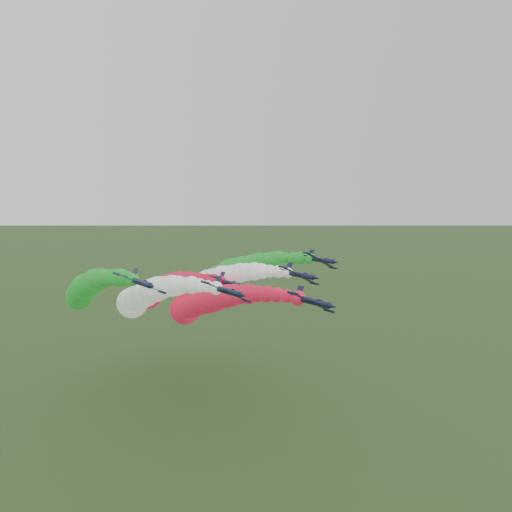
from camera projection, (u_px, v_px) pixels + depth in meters
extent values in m
plane|color=#385A27|center=(234.00, 478.00, 93.64)|extent=(3000.00, 3000.00, 0.00)
cylinder|color=#121836|center=(311.00, 301.00, 84.12)|extent=(1.42, 8.66, 1.42)
cone|color=#121836|center=(333.00, 306.00, 80.02)|extent=(1.29, 1.73, 1.29)
cone|color=black|center=(293.00, 297.00, 87.91)|extent=(1.29, 0.87, 1.29)
ellipsoid|color=black|center=(320.00, 301.00, 82.63)|extent=(0.96, 1.81, 0.87)
cube|color=#121836|center=(312.00, 302.00, 83.94)|extent=(8.35, 1.83, 4.17)
cylinder|color=#121836|center=(293.00, 293.00, 81.29)|extent=(0.57, 2.50, 0.57)
cylinder|color=#121836|center=(329.00, 311.00, 86.59)|extent=(0.57, 2.50, 0.57)
cube|color=#121836|center=(299.00, 292.00, 87.23)|extent=(1.09, 1.44, 2.05)
cube|color=#121836|center=(297.00, 297.00, 87.08)|extent=(3.33, 1.06, 1.69)
sphere|color=red|center=(298.00, 298.00, 86.82)|extent=(2.70, 2.70, 2.70)
sphere|color=red|center=(287.00, 296.00, 89.33)|extent=(2.48, 2.48, 2.48)
sphere|color=red|center=(276.00, 295.00, 91.87)|extent=(2.85, 2.85, 2.85)
sphere|color=red|center=(267.00, 294.00, 94.44)|extent=(3.18, 3.18, 3.18)
sphere|color=red|center=(258.00, 294.00, 97.05)|extent=(3.21, 3.21, 3.21)
sphere|color=red|center=(249.00, 294.00, 99.68)|extent=(4.06, 4.06, 4.06)
sphere|color=red|center=(242.00, 294.00, 102.35)|extent=(4.09, 4.09, 4.09)
sphere|color=red|center=(234.00, 295.00, 105.04)|extent=(4.67, 4.67, 4.67)
sphere|color=red|center=(228.00, 296.00, 107.77)|extent=(5.12, 5.12, 5.12)
sphere|color=red|center=(221.00, 297.00, 110.52)|extent=(5.53, 5.53, 5.53)
sphere|color=red|center=(215.00, 298.00, 113.30)|extent=(6.18, 6.18, 6.18)
sphere|color=red|center=(210.00, 299.00, 116.11)|extent=(6.47, 6.47, 6.47)
sphere|color=red|center=(205.00, 301.00, 118.95)|extent=(6.30, 6.30, 6.30)
sphere|color=red|center=(200.00, 302.00, 121.82)|extent=(5.74, 5.74, 5.74)
sphere|color=red|center=(196.00, 304.00, 124.71)|extent=(6.44, 6.44, 6.44)
sphere|color=red|center=(192.00, 306.00, 127.63)|extent=(6.46, 6.46, 6.46)
sphere|color=red|center=(189.00, 308.00, 130.57)|extent=(7.62, 7.62, 7.62)
sphere|color=red|center=(185.00, 309.00, 133.55)|extent=(8.04, 8.04, 8.04)
cylinder|color=#121836|center=(226.00, 291.00, 84.85)|extent=(1.42, 8.66, 1.42)
cone|color=#121836|center=(243.00, 295.00, 80.76)|extent=(1.29, 1.73, 1.29)
cone|color=black|center=(212.00, 287.00, 88.64)|extent=(1.29, 0.87, 1.29)
ellipsoid|color=black|center=(233.00, 290.00, 83.37)|extent=(0.96, 1.81, 0.87)
cube|color=#121836|center=(227.00, 292.00, 84.68)|extent=(8.35, 1.83, 4.17)
cylinder|color=#121836|center=(205.00, 282.00, 82.02)|extent=(0.57, 2.50, 0.57)
cylinder|color=#121836|center=(247.00, 301.00, 87.33)|extent=(0.57, 2.50, 0.57)
cube|color=#121836|center=(217.00, 282.00, 87.97)|extent=(1.09, 1.44, 2.05)
cube|color=#121836|center=(215.00, 287.00, 87.82)|extent=(3.33, 1.06, 1.69)
sphere|color=white|center=(216.00, 288.00, 87.56)|extent=(2.41, 2.41, 2.41)
sphere|color=white|center=(207.00, 286.00, 90.06)|extent=(2.24, 2.24, 2.24)
sphere|color=white|center=(199.00, 285.00, 92.60)|extent=(2.67, 2.67, 2.67)
sphere|color=white|center=(191.00, 285.00, 95.18)|extent=(3.44, 3.44, 3.44)
sphere|color=white|center=(184.00, 285.00, 97.78)|extent=(3.04, 3.04, 3.04)
sphere|color=white|center=(178.00, 285.00, 100.42)|extent=(3.86, 3.86, 3.86)
sphere|color=white|center=(172.00, 286.00, 103.09)|extent=(4.52, 4.52, 4.52)
sphere|color=white|center=(167.00, 287.00, 105.78)|extent=(4.50, 4.50, 4.50)
sphere|color=white|center=(162.00, 288.00, 108.51)|extent=(5.01, 5.01, 5.01)
sphere|color=white|center=(157.00, 289.00, 111.26)|extent=(5.68, 5.68, 5.68)
sphere|color=white|center=(153.00, 290.00, 114.04)|extent=(5.69, 5.69, 5.69)
sphere|color=white|center=(149.00, 292.00, 116.85)|extent=(5.18, 5.18, 5.18)
sphere|color=white|center=(145.00, 294.00, 119.69)|extent=(6.47, 6.47, 6.47)
sphere|color=white|center=(142.00, 295.00, 122.55)|extent=(6.13, 6.13, 6.13)
sphere|color=white|center=(139.00, 297.00, 125.45)|extent=(6.80, 6.80, 6.80)
sphere|color=white|center=(137.00, 299.00, 128.37)|extent=(6.57, 6.57, 6.57)
sphere|color=white|center=(134.00, 301.00, 131.31)|extent=(7.71, 7.71, 7.71)
sphere|color=white|center=(132.00, 303.00, 134.29)|extent=(8.28, 8.28, 8.28)
cylinder|color=#121836|center=(299.00, 275.00, 99.50)|extent=(1.42, 8.66, 1.42)
cone|color=#121836|center=(316.00, 278.00, 95.41)|extent=(1.29, 1.73, 1.29)
cone|color=black|center=(284.00, 272.00, 103.29)|extent=(1.29, 0.87, 1.29)
ellipsoid|color=black|center=(306.00, 274.00, 98.02)|extent=(0.96, 1.81, 0.87)
cube|color=#121836|center=(299.00, 275.00, 99.33)|extent=(8.35, 1.83, 4.17)
cylinder|color=#121836|center=(283.00, 267.00, 96.67)|extent=(0.57, 2.50, 0.57)
cylinder|color=#121836|center=(314.00, 283.00, 101.98)|extent=(0.57, 2.50, 0.57)
cube|color=#121836|center=(289.00, 268.00, 102.61)|extent=(1.09, 1.44, 2.05)
cube|color=#121836|center=(287.00, 272.00, 102.47)|extent=(3.33, 1.06, 1.69)
sphere|color=white|center=(288.00, 273.00, 102.21)|extent=(2.14, 2.14, 2.14)
sphere|color=white|center=(279.00, 272.00, 104.71)|extent=(2.69, 2.69, 2.69)
sphere|color=white|center=(270.00, 271.00, 107.25)|extent=(2.78, 2.78, 2.78)
sphere|color=white|center=(262.00, 271.00, 109.83)|extent=(3.46, 3.46, 3.46)
sphere|color=white|center=(254.00, 271.00, 112.43)|extent=(4.16, 4.16, 4.16)
sphere|color=white|center=(247.00, 272.00, 115.07)|extent=(4.14, 4.14, 4.14)
sphere|color=white|center=(240.00, 273.00, 117.74)|extent=(4.64, 4.64, 4.64)
sphere|color=white|center=(234.00, 274.00, 120.43)|extent=(4.46, 4.46, 4.46)
sphere|color=white|center=(228.00, 275.00, 123.16)|extent=(4.70, 4.70, 4.70)
sphere|color=white|center=(222.00, 276.00, 125.91)|extent=(5.55, 5.55, 5.55)
sphere|color=white|center=(217.00, 278.00, 128.69)|extent=(4.75, 4.75, 4.75)
sphere|color=white|center=(212.00, 280.00, 131.50)|extent=(5.83, 5.83, 5.83)
sphere|color=white|center=(208.00, 281.00, 134.34)|extent=(6.35, 6.35, 6.35)
sphere|color=white|center=(204.00, 283.00, 137.20)|extent=(5.61, 5.61, 5.61)
sphere|color=white|center=(200.00, 285.00, 140.09)|extent=(6.15, 6.15, 6.15)
sphere|color=white|center=(196.00, 287.00, 143.01)|extent=(6.33, 6.33, 6.33)
sphere|color=white|center=(193.00, 289.00, 145.96)|extent=(7.38, 7.38, 7.38)
sphere|color=white|center=(190.00, 291.00, 148.94)|extent=(8.12, 8.12, 8.12)
cylinder|color=#121836|center=(140.00, 282.00, 86.91)|extent=(1.42, 8.66, 1.42)
cone|color=#121836|center=(152.00, 286.00, 82.82)|extent=(1.29, 1.73, 1.29)
cone|color=black|center=(130.00, 279.00, 90.70)|extent=(1.29, 0.87, 1.29)
ellipsoid|color=black|center=(145.00, 282.00, 85.43)|extent=(0.96, 1.81, 0.87)
cube|color=#121836|center=(140.00, 283.00, 86.74)|extent=(8.35, 1.83, 4.17)
cylinder|color=#121836|center=(117.00, 274.00, 84.08)|extent=(0.57, 2.50, 0.57)
cylinder|color=#121836|center=(162.00, 292.00, 89.39)|extent=(0.57, 2.50, 0.57)
cube|color=#121836|center=(134.00, 274.00, 90.02)|extent=(1.09, 1.44, 2.05)
cube|color=#121836|center=(132.00, 279.00, 89.87)|extent=(3.33, 1.06, 1.69)
sphere|color=#1C9427|center=(133.00, 280.00, 89.62)|extent=(2.36, 2.36, 2.36)
sphere|color=#1C9427|center=(126.00, 278.00, 92.12)|extent=(2.78, 2.78, 2.78)
sphere|color=#1C9427|center=(120.00, 278.00, 94.66)|extent=(3.46, 3.46, 3.46)
sphere|color=#1C9427|center=(115.00, 277.00, 97.24)|extent=(3.32, 3.32, 3.32)
sphere|color=#1C9427|center=(110.00, 278.00, 99.84)|extent=(3.35, 3.35, 3.35)
sphere|color=#1C9427|center=(106.00, 278.00, 102.48)|extent=(3.42, 3.42, 3.42)
sphere|color=#1C9427|center=(102.00, 279.00, 105.15)|extent=(4.42, 4.42, 4.42)
sphere|color=#1C9427|center=(98.00, 280.00, 107.84)|extent=(4.29, 4.29, 4.29)
sphere|color=#1C9427|center=(95.00, 281.00, 110.57)|extent=(5.53, 5.53, 5.53)
sphere|color=#1C9427|center=(92.00, 282.00, 113.32)|extent=(4.45, 4.45, 4.45)
sphere|color=#1C9427|center=(90.00, 284.00, 116.10)|extent=(5.41, 5.41, 5.41)
sphere|color=#1C9427|center=(87.00, 286.00, 118.91)|extent=(5.61, 5.61, 5.61)
sphere|color=#1C9427|center=(85.00, 287.00, 121.75)|extent=(6.78, 6.78, 6.78)
sphere|color=#1C9427|center=(84.00, 289.00, 124.61)|extent=(6.39, 6.39, 6.39)
sphere|color=#1C9427|center=(82.00, 291.00, 127.50)|extent=(6.65, 6.65, 6.65)
sphere|color=#1C9427|center=(81.00, 293.00, 130.42)|extent=(6.84, 6.84, 6.84)
sphere|color=#1C9427|center=(80.00, 295.00, 133.37)|extent=(7.09, 7.09, 7.09)
sphere|color=#1C9427|center=(79.00, 297.00, 136.35)|extent=(6.86, 6.86, 6.86)
cylinder|color=#121836|center=(320.00, 260.00, 114.53)|extent=(1.42, 8.66, 1.42)
cone|color=#121836|center=(336.00, 262.00, 110.43)|extent=(1.29, 1.73, 1.29)
cone|color=black|center=(306.00, 258.00, 118.32)|extent=(1.29, 0.87, 1.29)
ellipsoid|color=black|center=(326.00, 259.00, 113.04)|extent=(0.96, 1.81, 0.87)
cube|color=#121836|center=(320.00, 261.00, 114.35)|extent=(8.35, 1.83, 4.17)
cylinder|color=#121836|center=(307.00, 253.00, 111.70)|extent=(0.57, 2.50, 0.57)
cylinder|color=#121836|center=(333.00, 268.00, 117.00)|extent=(0.57, 2.50, 0.57)
cube|color=#121836|center=(311.00, 254.00, 117.64)|extent=(1.09, 1.44, 2.05)
cube|color=#121836|center=(309.00, 258.00, 117.49)|extent=(3.33, 1.06, 1.69)
sphere|color=#1C9427|center=(310.00, 258.00, 117.23)|extent=(2.50, 2.50, 2.50)
sphere|color=#1C9427|center=(301.00, 258.00, 119.74)|extent=(3.08, 3.08, 3.08)
sphere|color=#1C9427|center=(293.00, 258.00, 122.28)|extent=(2.68, 2.68, 2.68)
sphere|color=#1C9427|center=(286.00, 258.00, 124.85)|extent=(2.73, 2.73, 2.73)
sphere|color=#1C9427|center=(278.00, 258.00, 127.46)|extent=(4.00, 4.00, 4.00)
sphere|color=#1C9427|center=(272.00, 259.00, 130.09)|extent=(3.89, 3.89, 3.89)
sphere|color=#1C9427|center=(265.00, 260.00, 132.76)|extent=(3.89, 3.89, 3.89)
sphere|color=#1C9427|center=(259.00, 261.00, 135.46)|extent=(4.79, 4.79, 4.79)
sphere|color=#1C9427|center=(253.00, 263.00, 138.18)|extent=(4.63, 4.63, 4.63)
sphere|color=#1C9427|center=(248.00, 264.00, 140.93)|extent=(5.01, 5.01, 5.01)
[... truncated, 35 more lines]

